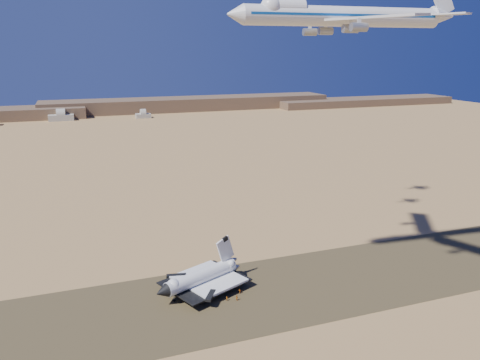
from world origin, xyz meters
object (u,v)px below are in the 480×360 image
object	(u,v)px
chase_jet_c	(318,12)
chase_jet_d	(339,14)
crew_c	(240,291)
carrier_747	(337,16)
shuttle	(201,278)
crew_b	(237,298)
crew_a	(227,298)

from	to	relation	value
chase_jet_c	chase_jet_d	distance (m)	29.86
crew_c	chase_jet_d	bearing A→B (deg)	-98.67
carrier_747	crew_c	world-z (taller)	carrier_747
shuttle	crew_c	world-z (taller)	shuttle
crew_b	chase_jet_d	bearing A→B (deg)	-75.08
crew_c	chase_jet_c	bearing A→B (deg)	-98.93
crew_b	chase_jet_c	xyz separation A→B (m)	(52.31, 46.59, 98.01)
shuttle	crew_c	bearing A→B (deg)	-52.83
carrier_747	shuttle	bearing A→B (deg)	171.77
crew_c	chase_jet_c	xyz separation A→B (m)	(49.82, 42.60, 98.03)
crew_a	chase_jet_d	bearing A→B (deg)	-68.95
crew_a	crew_c	distance (m)	6.65
carrier_747	crew_b	xyz separation A→B (m)	(-34.22, -0.77, -93.10)
carrier_747	crew_b	size ratio (longest dim) A/B	43.23
crew_b	crew_c	xyz separation A→B (m)	(2.49, 3.99, -0.03)
carrier_747	crew_b	bearing A→B (deg)	-173.83
crew_a	chase_jet_d	world-z (taller)	chase_jet_d
shuttle	carrier_747	xyz separation A→B (m)	(44.17, -10.28, 89.33)
chase_jet_c	carrier_747	bearing A→B (deg)	-111.95
crew_a	chase_jet_d	xyz separation A→B (m)	(78.07, 65.45, 99.50)
shuttle	crew_a	size ratio (longest dim) A/B	21.60
carrier_747	chase_jet_d	world-z (taller)	carrier_747
chase_jet_c	crew_c	bearing A→B (deg)	-139.87
crew_a	crew_c	size ratio (longest dim) A/B	0.94
crew_a	shuttle	bearing A→B (deg)	13.89
crew_c	chase_jet_d	size ratio (longest dim) A/B	0.11
shuttle	chase_jet_d	distance (m)	139.16
crew_b	crew_c	bearing A→B (deg)	-58.63
shuttle	crew_c	distance (m)	14.80
shuttle	crew_c	xyz separation A→B (m)	(12.44, -7.06, -3.80)
shuttle	crew_a	xyz separation A→B (m)	(6.57, -10.19, -3.85)
crew_c	shuttle	bearing A→B (deg)	10.94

